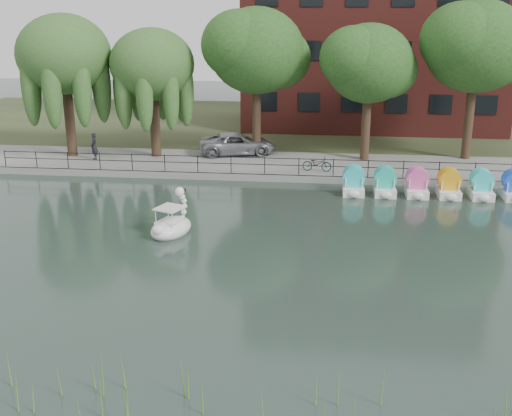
% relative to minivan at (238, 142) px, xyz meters
% --- Properties ---
extents(ground_plane, '(120.00, 120.00, 0.00)m').
position_rel_minivan_xyz_m(ground_plane, '(2.26, -18.04, -1.20)').
color(ground_plane, '#354844').
extents(promenade, '(40.00, 6.00, 0.40)m').
position_rel_minivan_xyz_m(promenade, '(2.26, -2.04, -1.00)').
color(promenade, gray).
rests_on(promenade, ground_plane).
extents(kerb, '(40.00, 0.25, 0.40)m').
position_rel_minivan_xyz_m(kerb, '(2.26, -4.99, -1.00)').
color(kerb, gray).
rests_on(kerb, ground_plane).
extents(land_strip, '(60.00, 22.00, 0.36)m').
position_rel_minivan_xyz_m(land_strip, '(2.26, 11.96, -1.02)').
color(land_strip, '#47512D').
rests_on(land_strip, ground_plane).
extents(railing, '(32.00, 0.05, 1.00)m').
position_rel_minivan_xyz_m(railing, '(2.26, -4.79, -0.05)').
color(railing, black).
rests_on(railing, promenade).
extents(apartment_building, '(20.00, 10.07, 18.00)m').
position_rel_minivan_xyz_m(apartment_building, '(9.26, 11.93, 8.16)').
color(apartment_building, '#4C1E16').
rests_on(apartment_building, land_strip).
extents(willow_left, '(5.88, 5.88, 9.01)m').
position_rel_minivan_xyz_m(willow_left, '(-10.74, -1.54, 5.67)').
color(willow_left, '#473323').
rests_on(willow_left, promenade).
extents(willow_mid, '(5.32, 5.32, 8.15)m').
position_rel_minivan_xyz_m(willow_mid, '(-5.24, -1.04, 5.05)').
color(willow_mid, '#473323').
rests_on(willow_mid, promenade).
extents(broadleaf_center, '(6.00, 6.00, 9.25)m').
position_rel_minivan_xyz_m(broadleaf_center, '(1.26, -0.04, 5.86)').
color(broadleaf_center, '#473323').
rests_on(broadleaf_center, promenade).
extents(broadleaf_right, '(5.40, 5.40, 8.32)m').
position_rel_minivan_xyz_m(broadleaf_right, '(8.26, -0.54, 5.19)').
color(broadleaf_right, '#473323').
rests_on(broadleaf_right, promenade).
extents(broadleaf_far, '(6.30, 6.30, 9.71)m').
position_rel_minivan_xyz_m(broadleaf_far, '(14.76, 0.46, 6.20)').
color(broadleaf_far, '#473323').
rests_on(broadleaf_far, promenade).
extents(minivan, '(3.93, 6.20, 1.60)m').
position_rel_minivan_xyz_m(minivan, '(0.00, 0.00, 0.00)').
color(minivan, gray).
rests_on(minivan, promenade).
extents(bicycle, '(0.75, 1.77, 1.00)m').
position_rel_minivan_xyz_m(bicycle, '(5.30, -3.84, -0.30)').
color(bicycle, gray).
rests_on(bicycle, promenade).
extents(pedestrian, '(0.83, 0.86, 1.98)m').
position_rel_minivan_xyz_m(pedestrian, '(-8.88, -2.53, 0.19)').
color(pedestrian, black).
rests_on(pedestrian, promenade).
extents(swan_boat, '(2.26, 2.76, 2.02)m').
position_rel_minivan_xyz_m(swan_boat, '(-1.08, -14.25, -0.76)').
color(swan_boat, white).
rests_on(swan_boat, ground_plane).
extents(pedal_boat_row, '(9.65, 1.70, 1.40)m').
position_rel_minivan_xyz_m(pedal_boat_row, '(11.61, -6.92, -0.59)').
color(pedal_boat_row, white).
rests_on(pedal_boat_row, ground_plane).
extents(reed_bank, '(24.00, 2.40, 1.20)m').
position_rel_minivan_xyz_m(reed_bank, '(4.26, -27.54, -0.60)').
color(reed_bank, '#669938').
rests_on(reed_bank, ground_plane).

